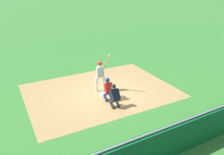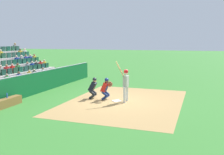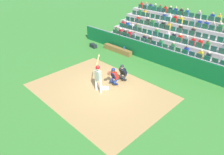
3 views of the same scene
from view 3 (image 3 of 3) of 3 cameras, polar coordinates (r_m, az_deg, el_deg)
ground_plane at (r=13.52m, az=-1.87°, el=-2.93°), size 160.00×160.00×0.00m
infield_dirt_patch at (r=13.24m, az=-3.43°, el=-3.75°), size 8.46×6.26×0.01m
home_plate_marker at (r=13.51m, az=-1.87°, el=-2.88°), size 0.62×0.62×0.02m
batter_at_plate at (r=12.65m, az=-3.82°, el=0.53°), size 0.69×0.62×2.28m
catcher_crouching at (r=13.50m, az=0.45°, el=0.57°), size 0.46×0.71×1.29m
home_plate_umpire at (r=14.00m, az=2.91°, el=1.54°), size 0.49×0.51×1.27m
dugout_wall at (r=17.06m, az=11.64°, el=6.21°), size 16.45×0.24×1.41m
dugout_bench at (r=18.82m, az=1.54°, el=7.54°), size 3.03×0.40×0.44m
water_bottle_on_bench at (r=18.31m, az=3.27°, el=8.03°), size 0.07×0.07×0.25m
equipment_duffel_bag at (r=19.96m, az=-5.09°, el=8.59°), size 0.79×0.46×0.34m
bleacher_stand at (r=20.98m, az=19.18°, el=10.38°), size 14.19×5.13×3.19m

